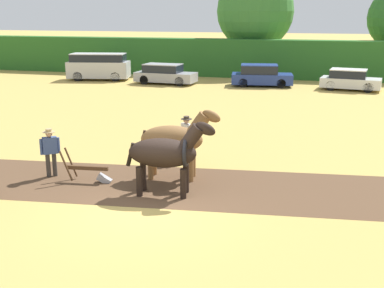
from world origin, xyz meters
TOP-DOWN VIEW (x-y plane):
  - ground_plane at (0.00, 0.00)m, footprint 240.00×240.00m
  - plowed_furrow_strip at (-3.55, 1.52)m, footprint 24.04×6.53m
  - hedgerow at (0.00, 28.35)m, footprint 72.72×1.71m
  - tree_far_left at (-1.67, 31.46)m, footprint 6.59×6.59m
  - draft_horse_lead_left at (0.19, 1.25)m, footprint 2.67×1.12m
  - draft_horse_lead_right at (0.01, 2.69)m, footprint 2.68×1.15m
  - plow at (-2.44, 1.66)m, footprint 1.62×0.52m
  - farmer_at_plow at (-3.92, 1.81)m, footprint 0.51×0.44m
  - farmer_beside_team at (-0.20, 4.72)m, footprint 0.49×0.46m
  - parked_van at (-12.77, 23.55)m, footprint 5.04×2.85m
  - parked_car_left at (-7.06, 22.85)m, footprint 4.61×2.08m
  - parked_car_center_left at (0.02, 23.60)m, footprint 4.55×2.46m
  - parked_car_center at (6.15, 23.36)m, footprint 4.15×2.34m

SIDE VIEW (x-z plane):
  - ground_plane at x=0.00m, z-range 0.00..0.00m
  - plowed_furrow_strip at x=-3.55m, z-range 0.00..0.01m
  - plow at x=-2.44m, z-range -0.25..0.88m
  - parked_car_center at x=6.15m, z-range -0.02..1.41m
  - parked_car_left at x=-7.06m, z-range -0.02..1.45m
  - parked_car_center_left at x=0.02m, z-range -0.03..1.53m
  - farmer_at_plow at x=-3.92m, z-range 0.12..1.70m
  - farmer_beside_team at x=-0.20m, z-range 0.12..1.73m
  - parked_van at x=-12.77m, z-range 0.03..2.11m
  - draft_horse_lead_left at x=0.19m, z-range 0.12..2.41m
  - draft_horse_lead_right at x=0.01m, z-range 0.13..2.47m
  - hedgerow at x=0.00m, z-range 0.00..3.07m
  - tree_far_left at x=-1.67m, z-range 0.98..9.55m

